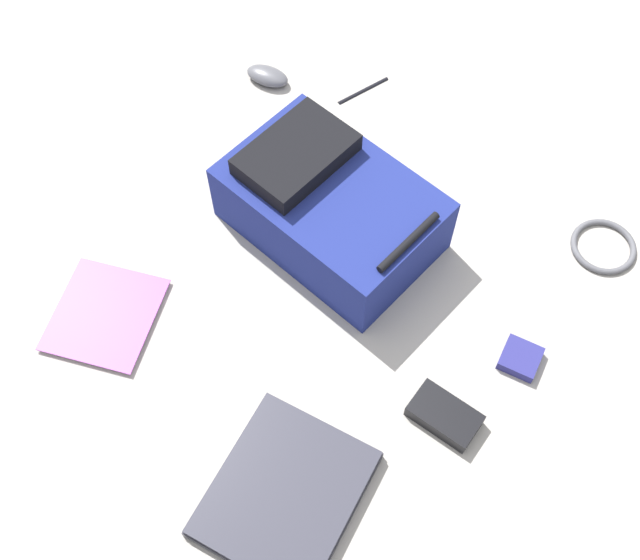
# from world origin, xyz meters

# --- Properties ---
(ground_plane) EXTENTS (3.54, 3.54, 0.00)m
(ground_plane) POSITION_xyz_m (0.00, 0.00, 0.00)
(ground_plane) COLOR gray
(backpack) EXTENTS (0.29, 0.44, 0.20)m
(backpack) POSITION_xyz_m (-0.11, -0.08, 0.09)
(backpack) COLOR navy
(backpack) RESTS_ON ground_plane
(laptop) EXTENTS (0.35, 0.32, 0.03)m
(laptop) POSITION_xyz_m (0.38, 0.25, 0.02)
(laptop) COLOR #24242C
(laptop) RESTS_ON ground_plane
(book_blue) EXTENTS (0.29, 0.28, 0.01)m
(book_blue) POSITION_xyz_m (0.36, -0.28, 0.01)
(book_blue) COLOR silver
(book_blue) RESTS_ON ground_plane
(computer_mouse) EXTENTS (0.09, 0.12, 0.03)m
(computer_mouse) POSITION_xyz_m (-0.33, -0.49, 0.02)
(computer_mouse) COLOR #4C4C51
(computer_mouse) RESTS_ON ground_plane
(cable_coil) EXTENTS (0.14, 0.14, 0.01)m
(cable_coil) POSITION_xyz_m (-0.47, 0.40, 0.01)
(cable_coil) COLOR #4C4C51
(cable_coil) RESTS_ON ground_plane
(power_brick) EXTENTS (0.09, 0.14, 0.03)m
(power_brick) POSITION_xyz_m (0.07, 0.38, 0.02)
(power_brick) COLOR black
(power_brick) RESTS_ON ground_plane
(pen_black) EXTENTS (0.15, 0.04, 0.01)m
(pen_black) POSITION_xyz_m (-0.47, -0.29, 0.00)
(pen_black) COLOR black
(pen_black) RESTS_ON ground_plane
(earbud_pouch) EXTENTS (0.09, 0.09, 0.02)m
(earbud_pouch) POSITION_xyz_m (-0.13, 0.42, 0.01)
(earbud_pouch) COLOR navy
(earbud_pouch) RESTS_ON ground_plane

